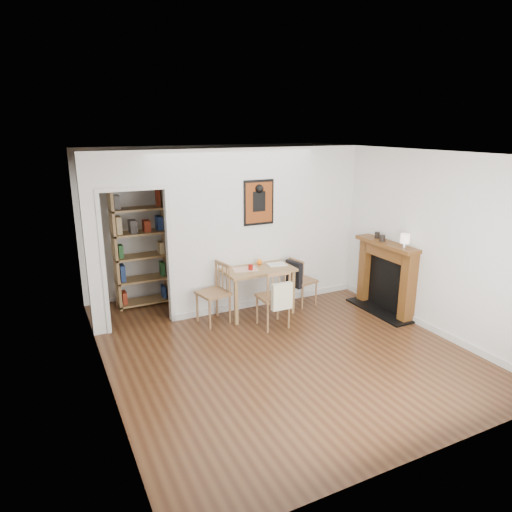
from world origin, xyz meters
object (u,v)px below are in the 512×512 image
dining_table (257,273)px  fireplace (386,275)px  chair_left (213,294)px  orange_fruit (260,262)px  bookshelf (141,245)px  notebook (277,264)px  ceramic_jar_b (377,235)px  chair_right (302,281)px  ceramic_jar_a (382,238)px  red_glass (251,267)px  mantel_lamp (405,239)px  chair_front (273,297)px

dining_table → fireplace: (1.91, -0.85, -0.05)m
chair_left → orange_fruit: (0.89, 0.20, 0.33)m
fireplace → bookshelf: bearing=149.5°
notebook → ceramic_jar_b: bearing=-20.1°
ceramic_jar_b → dining_table: bearing=163.3°
bookshelf → fireplace: size_ratio=1.68×
orange_fruit → notebook: (0.24, -0.13, -0.04)m
chair_right → ceramic_jar_a: ceramic_jar_a is taller
red_glass → notebook: 0.50m
red_glass → ceramic_jar_a: 2.13m
fireplace → mantel_lamp: 0.79m
chair_left → mantel_lamp: size_ratio=4.29×
chair_right → mantel_lamp: 1.80m
dining_table → bookshelf: bookshelf is taller
chair_left → ceramic_jar_b: (2.68, -0.50, 0.74)m
chair_left → bookshelf: size_ratio=0.45×
bookshelf → ceramic_jar_a: size_ratio=19.72×
dining_table → chair_front: chair_front is taller
chair_right → ceramic_jar_a: bearing=-36.5°
red_glass → orange_fruit: size_ratio=1.05×
red_glass → chair_front: bearing=-77.2°
chair_right → notebook: bearing=175.9°
orange_fruit → dining_table: bearing=-130.3°
notebook → ceramic_jar_a: size_ratio=2.76×
notebook → ceramic_jar_b: ceramic_jar_b is taller
dining_table → chair_right: chair_right is taller
red_glass → bookshelf: bearing=138.3°
ceramic_jar_a → ceramic_jar_b: ceramic_jar_a is taller
chair_left → chair_right: chair_left is taller
chair_right → ceramic_jar_a: size_ratio=7.74×
chair_right → chair_front: bearing=-146.4°
bookshelf → orange_fruit: (1.66, -1.06, -0.23)m
orange_fruit → ceramic_jar_a: bearing=-27.8°
chair_front → chair_right: bearing=33.6°
dining_table → chair_left: 0.81m
chair_left → red_glass: size_ratio=9.98×
dining_table → mantel_lamp: (1.84, -1.24, 0.63)m
red_glass → chair_left: bearing=-179.9°
chair_front → red_glass: 0.64m
fireplace → ceramic_jar_b: size_ratio=12.34×
chair_front → bookshelf: (-1.53, 1.79, 0.57)m
ceramic_jar_b → chair_left: bearing=169.4°
chair_front → mantel_lamp: mantel_lamp is taller
chair_right → bookshelf: size_ratio=0.39×
chair_front → dining_table: bearing=87.7°
chair_left → mantel_lamp: bearing=-24.2°
ceramic_jar_a → ceramic_jar_b: bearing=70.7°
chair_left → fireplace: size_ratio=0.75×
bookshelf → mantel_lamp: bookshelf is taller
bookshelf → notebook: size_ratio=7.15×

